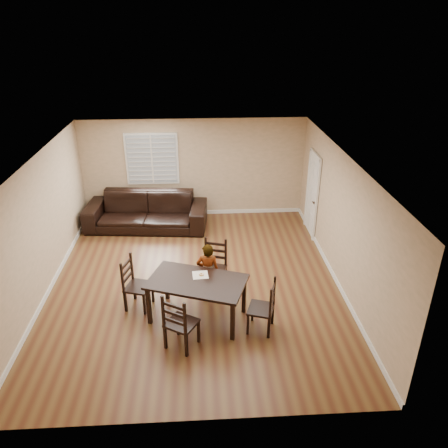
{
  "coord_description": "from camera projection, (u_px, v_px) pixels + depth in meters",
  "views": [
    {
      "loc": [
        0.14,
        -7.82,
        5.17
      ],
      "look_at": [
        0.66,
        0.73,
        1.0
      ],
      "focal_mm": 35.0,
      "sensor_mm": 36.0,
      "label": 1
    }
  ],
  "objects": [
    {
      "name": "donut",
      "position": [
        201.0,
        274.0,
        8.01
      ],
      "size": [
        0.09,
        0.09,
        0.03
      ],
      "color": "gold",
      "rests_on": "napkin"
    },
    {
      "name": "sofa",
      "position": [
        146.0,
        211.0,
        11.46
      ],
      "size": [
        3.22,
        1.51,
        0.91
      ],
      "primitive_type": "imported",
      "rotation": [
        0.0,
        0.0,
        -0.09
      ],
      "color": "black",
      "rests_on": "ground"
    },
    {
      "name": "chair_left",
      "position": [
        132.0,
        285.0,
        8.33
      ],
      "size": [
        0.57,
        0.59,
        1.06
      ],
      "rotation": [
        0.0,
        0.0,
        1.27
      ],
      "color": "black",
      "rests_on": "ground"
    },
    {
      "name": "ground",
      "position": [
        195.0,
        282.0,
        9.27
      ],
      "size": [
        7.0,
        7.0,
        0.0
      ],
      "primitive_type": "plane",
      "color": "brown",
      "rests_on": "ground"
    },
    {
      "name": "chair_right",
      "position": [
        268.0,
        309.0,
        7.68
      ],
      "size": [
        0.55,
        0.57,
        1.02
      ],
      "rotation": [
        0.0,
        0.0,
        -1.89
      ],
      "color": "black",
      "rests_on": "ground"
    },
    {
      "name": "chair_near",
      "position": [
        215.0,
        265.0,
        8.95
      ],
      "size": [
        0.6,
        0.57,
        1.08
      ],
      "rotation": [
        0.0,
        0.0,
        -0.3
      ],
      "color": "black",
      "rests_on": "ground"
    },
    {
      "name": "child",
      "position": [
        208.0,
        272.0,
        8.48
      ],
      "size": [
        0.48,
        0.34,
        1.23
      ],
      "primitive_type": "imported",
      "rotation": [
        0.0,
        0.0,
        3.04
      ],
      "color": "gray",
      "rests_on": "ground"
    },
    {
      "name": "chair_far",
      "position": [
        177.0,
        326.0,
        7.21
      ],
      "size": [
        0.65,
        0.64,
        1.08
      ],
      "rotation": [
        0.0,
        0.0,
        2.6
      ],
      "color": "black",
      "rests_on": "ground"
    },
    {
      "name": "napkin",
      "position": [
        200.0,
        275.0,
        8.02
      ],
      "size": [
        0.3,
        0.3,
        0.0
      ],
      "primitive_type": "cube",
      "rotation": [
        0.0,
        0.0,
        0.08
      ],
      "color": "beige",
      "rests_on": "dining_table"
    },
    {
      "name": "dining_table",
      "position": [
        197.0,
        285.0,
        7.89
      ],
      "size": [
        1.96,
        1.5,
        0.81
      ],
      "rotation": [
        0.0,
        0.0,
        -0.35
      ],
      "color": "black",
      "rests_on": "ground"
    },
    {
      "name": "room",
      "position": [
        194.0,
        200.0,
        8.64
      ],
      "size": [
        6.04,
        7.04,
        2.72
      ],
      "color": "#D1AF8D",
      "rests_on": "ground"
    }
  ]
}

